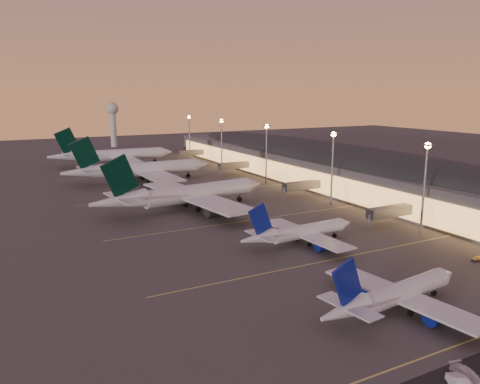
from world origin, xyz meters
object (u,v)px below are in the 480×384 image
(service_van_c, at_px, (468,377))
(baggage_tug_b, at_px, (479,259))
(airliner_wide_far, at_px, (113,155))
(radar_tower, at_px, (113,117))
(airliner_narrow_north, at_px, (299,233))
(airliner_wide_mid, at_px, (140,170))
(airliner_narrow_south, at_px, (394,295))
(airliner_wide_near, at_px, (185,195))

(service_van_c, bearing_deg, baggage_tug_b, 47.16)
(airliner_wide_far, relative_size, radar_tower, 2.07)
(airliner_narrow_north, xyz_separation_m, airliner_wide_mid, (-12.09, 106.25, 2.25))
(airliner_wide_mid, xyz_separation_m, baggage_tug_b, (42.66, -136.22, -5.08))
(baggage_tug_b, bearing_deg, airliner_narrow_south, -163.59)
(airliner_narrow_north, bearing_deg, airliner_wide_mid, 93.25)
(airliner_wide_near, bearing_deg, radar_tower, 75.84)
(baggage_tug_b, bearing_deg, service_van_c, -144.09)
(airliner_wide_far, distance_m, service_van_c, 221.05)
(radar_tower, relative_size, service_van_c, 5.59)
(airliner_wide_mid, xyz_separation_m, radar_tower, (21.97, 145.67, 16.35))
(service_van_c, bearing_deg, radar_tower, 98.53)
(airliner_narrow_south, height_order, baggage_tug_b, airliner_narrow_south)
(airliner_narrow_north, height_order, airliner_wide_far, airliner_wide_far)
(airliner_wide_near, bearing_deg, airliner_wide_far, 81.47)
(airliner_wide_near, bearing_deg, airliner_narrow_south, -94.02)
(airliner_narrow_south, height_order, radar_tower, radar_tower)
(airliner_narrow_south, distance_m, airliner_narrow_north, 40.56)
(baggage_tug_b, bearing_deg, airliner_narrow_north, 137.18)
(airliner_wide_near, bearing_deg, airliner_narrow_north, -82.86)
(airliner_wide_far, distance_m, radar_tower, 94.99)
(airliner_wide_far, bearing_deg, airliner_narrow_north, -84.41)
(radar_tower, bearing_deg, airliner_narrow_south, -93.33)
(airliner_narrow_south, bearing_deg, airliner_wide_mid, 84.90)
(airliner_narrow_south, xyz_separation_m, airliner_narrow_north, (7.12, 39.93, -0.07))
(airliner_wide_near, height_order, service_van_c, airliner_wide_near)
(airliner_wide_near, relative_size, radar_tower, 2.00)
(airliner_narrow_south, xyz_separation_m, airliner_wide_mid, (-4.97, 146.18, 2.18))
(radar_tower, bearing_deg, airliner_narrow_north, -92.25)
(airliner_narrow_south, height_order, airliner_narrow_north, airliner_narrow_south)
(airliner_narrow_north, xyz_separation_m, service_van_c, (-13.71, -60.18, -2.43))
(baggage_tug_b, distance_m, service_van_c, 53.60)
(airliner_wide_near, bearing_deg, baggage_tug_b, -68.79)
(airliner_wide_far, relative_size, service_van_c, 11.55)
(airliner_wide_near, xyz_separation_m, radar_tower, (22.80, 203.37, 16.53))
(airliner_wide_mid, relative_size, baggage_tug_b, 20.37)
(airliner_narrow_south, bearing_deg, service_van_c, -115.06)
(airliner_narrow_north, distance_m, radar_tower, 252.80)
(airliner_wide_far, bearing_deg, airliner_wide_near, -89.23)
(service_van_c, bearing_deg, airliner_wide_far, 102.26)
(airliner_narrow_south, bearing_deg, airliner_wide_far, 84.18)
(airliner_narrow_north, relative_size, airliner_wide_far, 0.53)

